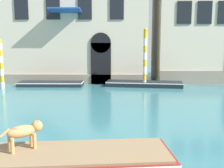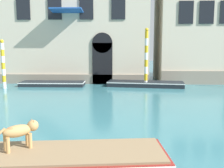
{
  "view_description": "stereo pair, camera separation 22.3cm",
  "coord_description": "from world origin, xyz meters",
  "px_view_note": "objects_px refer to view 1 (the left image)",
  "views": [
    {
      "loc": [
        3.42,
        0.65,
        3.34
      ],
      "look_at": [
        3.14,
        15.24,
        1.2
      ],
      "focal_mm": 42.0,
      "sensor_mm": 36.0,
      "label": 1
    },
    {
      "loc": [
        3.64,
        0.66,
        3.34
      ],
      "look_at": [
        3.14,
        15.24,
        1.2
      ],
      "focal_mm": 42.0,
      "sensor_mm": 36.0,
      "label": 2
    }
  ],
  "objects_px": {
    "mooring_pole_0": "(145,58)",
    "boat_moored_far": "(144,84)",
    "boat_moored_near_palazzo": "(51,84)",
    "mooring_pole_2": "(1,64)",
    "boat_foreground": "(52,163)",
    "dog_on_deck": "(25,131)"
  },
  "relations": [
    {
      "from": "boat_moored_near_palazzo",
      "to": "mooring_pole_0",
      "type": "relative_size",
      "value": 1.13
    },
    {
      "from": "boat_foreground",
      "to": "mooring_pole_2",
      "type": "relative_size",
      "value": 1.65
    },
    {
      "from": "mooring_pole_2",
      "to": "boat_moored_near_palazzo",
      "type": "bearing_deg",
      "value": 20.25
    },
    {
      "from": "boat_foreground",
      "to": "boat_moored_near_palazzo",
      "type": "height_order",
      "value": "boat_foreground"
    },
    {
      "from": "boat_foreground",
      "to": "mooring_pole_2",
      "type": "bearing_deg",
      "value": 112.14
    },
    {
      "from": "boat_moored_far",
      "to": "mooring_pole_0",
      "type": "bearing_deg",
      "value": -83.68
    },
    {
      "from": "boat_moored_far",
      "to": "mooring_pole_2",
      "type": "distance_m",
      "value": 11.46
    },
    {
      "from": "dog_on_deck",
      "to": "mooring_pole_2",
      "type": "xyz_separation_m",
      "value": [
        -6.63,
        13.73,
        0.79
      ]
    },
    {
      "from": "dog_on_deck",
      "to": "mooring_pole_2",
      "type": "relative_size",
      "value": 0.24
    },
    {
      "from": "boat_moored_near_palazzo",
      "to": "mooring_pole_2",
      "type": "bearing_deg",
      "value": -159.87
    },
    {
      "from": "boat_moored_near_palazzo",
      "to": "mooring_pole_2",
      "type": "height_order",
      "value": "mooring_pole_2"
    },
    {
      "from": "boat_foreground",
      "to": "mooring_pole_2",
      "type": "distance_m",
      "value": 15.82
    },
    {
      "from": "mooring_pole_0",
      "to": "mooring_pole_2",
      "type": "relative_size",
      "value": 1.24
    },
    {
      "from": "boat_moored_near_palazzo",
      "to": "dog_on_deck",
      "type": "bearing_deg",
      "value": -78.36
    },
    {
      "from": "boat_foreground",
      "to": "dog_on_deck",
      "type": "bearing_deg",
      "value": 160.46
    },
    {
      "from": "boat_moored_near_palazzo",
      "to": "boat_moored_far",
      "type": "distance_m",
      "value": 7.75
    },
    {
      "from": "boat_moored_far",
      "to": "mooring_pole_0",
      "type": "distance_m",
      "value": 2.21
    },
    {
      "from": "mooring_pole_0",
      "to": "boat_moored_far",
      "type": "bearing_deg",
      "value": 88.65
    },
    {
      "from": "dog_on_deck",
      "to": "boat_moored_far",
      "type": "relative_size",
      "value": 0.14
    },
    {
      "from": "boat_moored_near_palazzo",
      "to": "mooring_pole_0",
      "type": "bearing_deg",
      "value": -3.82
    },
    {
      "from": "boat_foreground",
      "to": "mooring_pole_0",
      "type": "xyz_separation_m",
      "value": [
        3.88,
        14.7,
        2.03
      ]
    },
    {
      "from": "boat_foreground",
      "to": "boat_moored_near_palazzo",
      "type": "relative_size",
      "value": 1.18
    }
  ]
}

